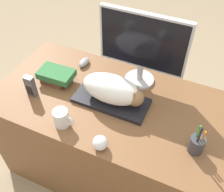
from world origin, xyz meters
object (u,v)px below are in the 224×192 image
object	(u,v)px
monitor	(143,45)
phone	(31,86)
cat	(113,90)
coffee_mug	(62,118)
computer_mouse	(84,62)
book_stack	(56,76)
baseball	(100,143)
pen_cup	(197,144)
keyboard	(111,100)

from	to	relation	value
monitor	phone	world-z (taller)	monitor
cat	coffee_mug	distance (m)	0.31
coffee_mug	computer_mouse	bearing A→B (deg)	105.99
cat	book_stack	size ratio (longest dim) A/B	1.66
baseball	phone	xyz separation A→B (m)	(-0.51, 0.16, 0.03)
monitor	coffee_mug	bearing A→B (deg)	-116.79
computer_mouse	pen_cup	distance (m)	0.87
computer_mouse	coffee_mug	world-z (taller)	coffee_mug
keyboard	computer_mouse	size ratio (longest dim) A/B	4.10
cat	monitor	distance (m)	0.29
monitor	baseball	xyz separation A→B (m)	(-0.00, -0.53, -0.22)
cat	pen_cup	size ratio (longest dim) A/B	1.88
keyboard	monitor	xyz separation A→B (m)	(0.08, 0.23, 0.25)
keyboard	phone	xyz separation A→B (m)	(-0.44, -0.13, 0.05)
coffee_mug	cat	bearing A→B (deg)	54.74
book_stack	pen_cup	bearing A→B (deg)	-9.37
cat	computer_mouse	xyz separation A→B (m)	(-0.31, 0.23, -0.08)
phone	baseball	bearing A→B (deg)	-17.20
monitor	computer_mouse	world-z (taller)	monitor
cat	pen_cup	xyz separation A→B (m)	(0.48, -0.12, -0.05)
keyboard	book_stack	distance (m)	0.37
pen_cup	keyboard	bearing A→B (deg)	166.23
computer_mouse	phone	bearing A→B (deg)	-110.48
computer_mouse	phone	size ratio (longest dim) A/B	0.76
cat	monitor	bearing A→B (deg)	73.85
computer_mouse	keyboard	bearing A→B (deg)	-37.69
monitor	baseball	bearing A→B (deg)	-90.42
monitor	book_stack	bearing A→B (deg)	-155.11
keyboard	pen_cup	world-z (taller)	pen_cup
keyboard	coffee_mug	xyz separation A→B (m)	(-0.16, -0.25, 0.04)
baseball	book_stack	bearing A→B (deg)	144.98
phone	pen_cup	bearing A→B (deg)	0.83
baseball	monitor	bearing A→B (deg)	89.58
cat	computer_mouse	bearing A→B (deg)	143.52
book_stack	computer_mouse	bearing A→B (deg)	70.64
monitor	computer_mouse	xyz separation A→B (m)	(-0.38, -0.00, -0.24)
pen_cup	coffee_mug	bearing A→B (deg)	-169.01
phone	keyboard	bearing A→B (deg)	17.14
monitor	pen_cup	world-z (taller)	monitor
coffee_mug	phone	bearing A→B (deg)	157.45
keyboard	coffee_mug	bearing A→B (deg)	-123.13
keyboard	monitor	bearing A→B (deg)	70.84
phone	monitor	bearing A→B (deg)	35.38
cat	pen_cup	bearing A→B (deg)	-14.14
cat	computer_mouse	distance (m)	0.40
computer_mouse	monitor	bearing A→B (deg)	0.19
cat	computer_mouse	size ratio (longest dim) A/B	3.44
cat	phone	distance (m)	0.47
keyboard	pen_cup	size ratio (longest dim) A/B	2.24
baseball	phone	bearing A→B (deg)	162.80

